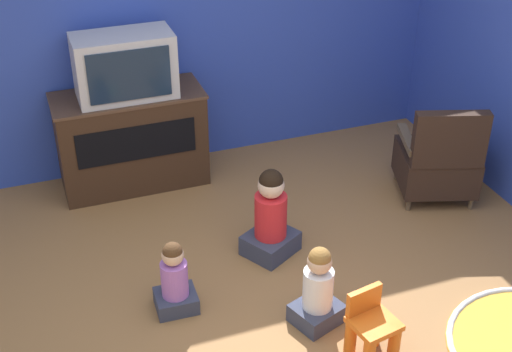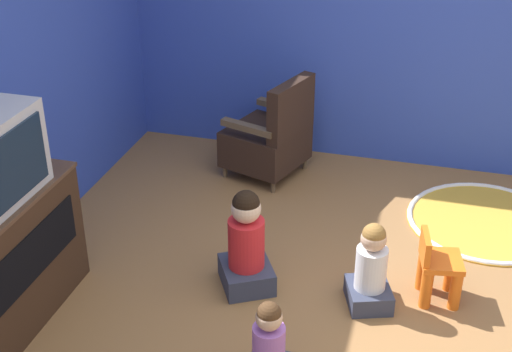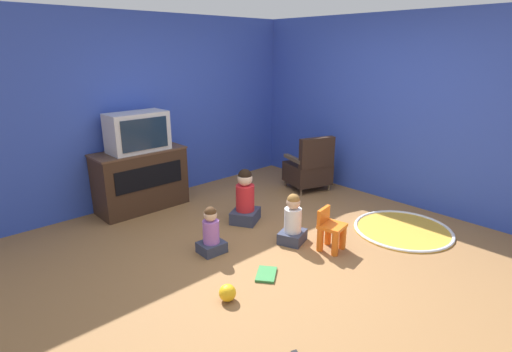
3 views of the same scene
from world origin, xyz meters
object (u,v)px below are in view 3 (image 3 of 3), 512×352
at_px(black_armchair, 309,169).
at_px(toy_ball, 227,293).
at_px(book, 266,274).
at_px(yellow_kid_chair, 331,231).
at_px(child_watching_left, 245,199).
at_px(child_watching_center, 211,233).
at_px(television, 138,132).
at_px(tv_cabinet, 141,179).
at_px(child_watching_right, 293,222).

bearing_deg(black_armchair, toy_ball, 44.87).
height_order(toy_ball, book, toy_ball).
height_order(yellow_kid_chair, child_watching_left, child_watching_left).
distance_m(yellow_kid_chair, toy_ball, 1.38).
distance_m(yellow_kid_chair, book, 0.89).
distance_m(child_watching_left, book, 1.29).
relative_size(child_watching_center, toy_ball, 3.47).
xyz_separation_m(yellow_kid_chair, toy_ball, (-1.38, 0.03, -0.13)).
bearing_deg(toy_ball, book, 6.09).
relative_size(child_watching_center, book, 1.61).
xyz_separation_m(television, toy_ball, (-0.48, -2.36, -0.97)).
xyz_separation_m(television, black_armchair, (2.20, -1.00, -0.71)).
bearing_deg(toy_ball, black_armchair, 26.79).
height_order(tv_cabinet, black_armchair, black_armchair).
distance_m(black_armchair, child_watching_right, 1.78).
bearing_deg(tv_cabinet, book, -89.15).
bearing_deg(tv_cabinet, toy_ball, -101.36).
bearing_deg(child_watching_left, yellow_kid_chair, -110.53).
bearing_deg(toy_ball, child_watching_center, 61.92).
distance_m(tv_cabinet, yellow_kid_chair, 2.59).
bearing_deg(child_watching_center, television, 89.99).
distance_m(child_watching_left, child_watching_center, 0.86).
distance_m(tv_cabinet, toy_ball, 2.46).
xyz_separation_m(toy_ball, book, (0.51, 0.05, -0.06)).
relative_size(tv_cabinet, book, 3.69).
xyz_separation_m(child_watching_right, book, (-0.69, -0.30, -0.23)).
bearing_deg(child_watching_right, child_watching_left, 71.40).
bearing_deg(child_watching_left, child_watching_right, -118.41).
bearing_deg(black_armchair, book, 49.02).
bearing_deg(tv_cabinet, child_watching_left, -60.78).
height_order(television, yellow_kid_chair, television).
relative_size(toy_ball, book, 0.46).
distance_m(child_watching_center, book, 0.75).
distance_m(child_watching_left, toy_ball, 1.65).
distance_m(black_armchair, book, 2.55).
xyz_separation_m(tv_cabinet, television, (-0.00, -0.03, 0.63)).
height_order(tv_cabinet, child_watching_right, tv_cabinet).
bearing_deg(tv_cabinet, yellow_kid_chair, -69.67).
bearing_deg(book, child_watching_left, 19.87).
distance_m(television, yellow_kid_chair, 2.69).
xyz_separation_m(yellow_kid_chair, child_watching_right, (-0.17, 0.39, 0.04)).
relative_size(tv_cabinet, child_watching_left, 1.73).
xyz_separation_m(black_armchair, child_watching_right, (-1.47, -1.00, -0.08)).
height_order(tv_cabinet, yellow_kid_chair, tv_cabinet).
relative_size(child_watching_right, toy_ball, 3.82).
bearing_deg(television, book, -89.14).
bearing_deg(child_watching_left, television, 90.10).
height_order(child_watching_left, book, child_watching_left).
bearing_deg(child_watching_right, black_armchair, 14.28).
bearing_deg(toy_ball, tv_cabinet, 78.64).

